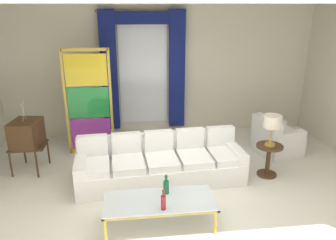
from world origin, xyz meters
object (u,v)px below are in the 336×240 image
at_px(coffee_table, 160,202).
at_px(stained_glass_divider, 89,105).
at_px(couch_white_long, 160,163).
at_px(peacock_figurine, 113,151).
at_px(bottle_crystal_tall, 163,202).
at_px(table_lamp_brass, 272,123).
at_px(armchair_white, 275,140).
at_px(round_side_table, 268,157).
at_px(vintage_tv, 27,134).
at_px(bottle_blue_decanter, 166,186).

relative_size(coffee_table, stained_glass_divider, 0.71).
xyz_separation_m(couch_white_long, peacock_figurine, (-0.88, 0.84, -0.09)).
distance_m(bottle_crystal_tall, table_lamp_brass, 2.58).
relative_size(couch_white_long, stained_glass_divider, 1.35).
xyz_separation_m(couch_white_long, coffee_table, (-0.14, -1.32, 0.07)).
relative_size(armchair_white, round_side_table, 1.62).
bearing_deg(table_lamp_brass, couch_white_long, 176.99).
distance_m(vintage_tv, stained_glass_divider, 1.32).
height_order(bottle_crystal_tall, peacock_figurine, bottle_crystal_tall).
height_order(bottle_crystal_tall, armchair_white, armchair_white).
bearing_deg(table_lamp_brass, stained_glass_divider, 156.88).
bearing_deg(vintage_tv, round_side_table, -9.45).
bearing_deg(stained_glass_divider, couch_white_long, -44.49).
distance_m(bottle_crystal_tall, stained_glass_divider, 3.15).
xyz_separation_m(bottle_blue_decanter, stained_glass_divider, (-1.30, 2.46, 0.53)).
bearing_deg(bottle_crystal_tall, bottle_blue_decanter, 78.23).
distance_m(coffee_table, round_side_table, 2.44).
relative_size(armchair_white, peacock_figurine, 1.61).
height_order(couch_white_long, round_side_table, couch_white_long).
xyz_separation_m(coffee_table, stained_glass_divider, (-1.19, 2.63, 0.68)).
relative_size(vintage_tv, peacock_figurine, 2.24).
distance_m(vintage_tv, peacock_figurine, 1.63).
distance_m(couch_white_long, table_lamp_brass, 2.10).
distance_m(bottle_blue_decanter, stained_glass_divider, 2.84).
xyz_separation_m(bottle_blue_decanter, vintage_tv, (-2.38, 1.78, 0.20)).
relative_size(bottle_crystal_tall, round_side_table, 0.50).
xyz_separation_m(stained_glass_divider, round_side_table, (3.30, -1.41, -0.70)).
bearing_deg(stained_glass_divider, table_lamp_brass, -23.12).
xyz_separation_m(vintage_tv, peacock_figurine, (1.53, 0.22, -0.51)).
bearing_deg(round_side_table, table_lamp_brass, 90.00).
bearing_deg(vintage_tv, couch_white_long, -14.55).
height_order(bottle_blue_decanter, peacock_figurine, bottle_blue_decanter).
xyz_separation_m(coffee_table, vintage_tv, (-2.27, 1.95, 0.35)).
bearing_deg(bottle_blue_decanter, peacock_figurine, 113.08).
xyz_separation_m(armchair_white, stained_glass_divider, (-3.85, 0.50, 0.77)).
relative_size(round_side_table, table_lamp_brass, 1.04).
bearing_deg(stained_glass_divider, vintage_tv, -147.76).
height_order(armchair_white, peacock_figurine, armchair_white).
relative_size(coffee_table, bottle_crystal_tall, 5.20).
height_order(coffee_table, armchair_white, armchair_white).
height_order(bottle_blue_decanter, bottle_crystal_tall, same).
relative_size(couch_white_long, coffee_table, 1.90).
distance_m(vintage_tv, round_side_table, 4.46).
bearing_deg(bottle_blue_decanter, bottle_crystal_tall, -101.77).
distance_m(vintage_tv, table_lamp_brass, 4.45).
xyz_separation_m(bottle_crystal_tall, peacock_figurine, (-0.77, 2.39, -0.31)).
distance_m(couch_white_long, armchair_white, 2.64).
bearing_deg(armchair_white, round_side_table, -120.70).
relative_size(coffee_table, armchair_white, 1.62).
bearing_deg(bottle_blue_decanter, coffee_table, -124.07).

